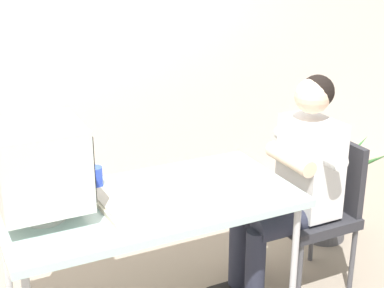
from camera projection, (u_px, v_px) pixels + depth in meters
The scene contains 8 objects.
wall_back at pixel (109, 9), 3.87m from camera, with size 8.00×0.10×3.00m, color beige.
desk at pixel (150, 208), 2.85m from camera, with size 1.46×0.74×0.76m.
crt_monitor at pixel (40, 167), 2.55m from camera, with size 0.40×0.38×0.45m.
keyboard at pixel (117, 205), 2.73m from camera, with size 0.18×0.44×0.03m.
office_chair at pixel (319, 205), 3.33m from camera, with size 0.44×0.44×0.89m.
person_seated at pixel (294, 181), 3.18m from camera, with size 0.68×0.55×1.28m.
potted_plant at pixel (327, 192), 3.88m from camera, with size 0.81×0.72×0.79m.
desk_mug at pixel (95, 177), 2.95m from camera, with size 0.08×0.09×0.11m.
Camera 1 is at (-0.94, -2.39, 1.99)m, focal length 53.79 mm.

